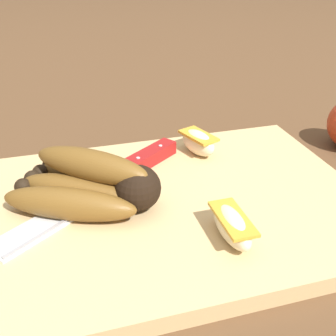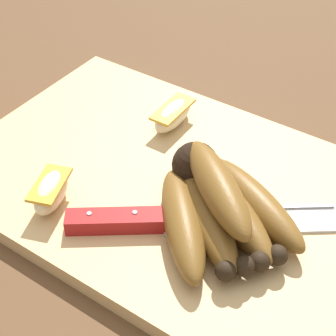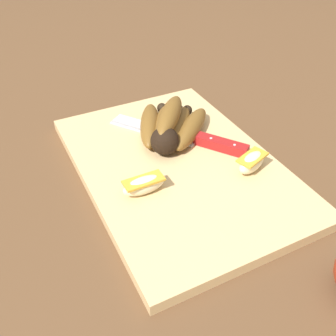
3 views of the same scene
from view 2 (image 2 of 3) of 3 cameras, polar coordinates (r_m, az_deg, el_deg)
ground_plane at (r=0.60m, az=-0.56°, el=-2.71°), size 6.00×6.00×0.00m
cutting_board at (r=0.60m, az=-0.31°, el=-1.63°), size 0.47×0.32×0.02m
banana_bunch at (r=0.53m, az=5.30°, el=-3.85°), size 0.18×0.18×0.06m
chefs_knife at (r=0.53m, az=-0.74°, el=-5.57°), size 0.24×0.19×0.02m
apple_wedge_near at (r=0.56m, az=-12.49°, el=-2.47°), size 0.05×0.07×0.03m
apple_wedge_middle at (r=0.65m, az=0.53°, el=5.75°), size 0.03×0.07×0.03m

